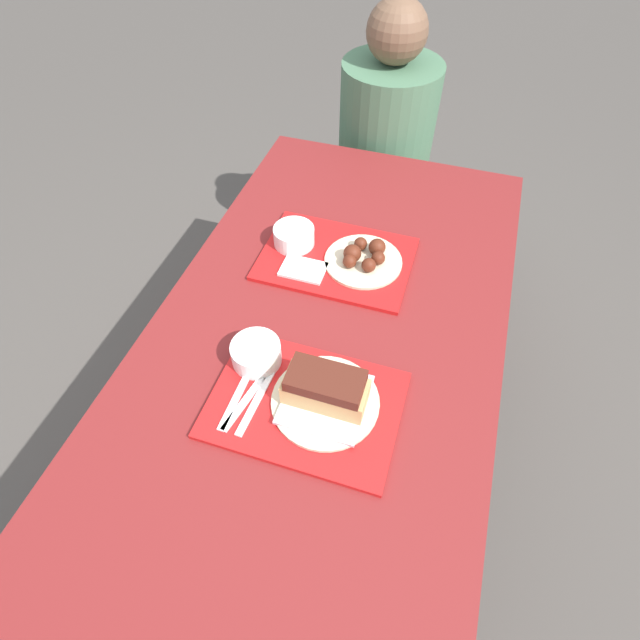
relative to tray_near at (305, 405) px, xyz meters
name	(u,v)px	position (x,y,z in m)	size (l,w,h in m)	color
ground_plane	(321,469)	(-0.02, 0.18, -0.75)	(12.00, 12.00, 0.00)	#4C4742
picnic_table	(321,364)	(-0.02, 0.18, -0.10)	(0.84, 1.68, 0.75)	maroon
picnic_bench_far	(396,207)	(-0.02, 1.24, -0.38)	(0.80, 0.28, 0.44)	maroon
tray_near	(305,405)	(0.00, 0.00, 0.00)	(0.41, 0.29, 0.01)	red
tray_far	(336,259)	(-0.07, 0.46, 0.00)	(0.41, 0.29, 0.01)	red
bowl_coleslaw_near	(256,352)	(-0.14, 0.07, 0.03)	(0.11, 0.11, 0.05)	white
brisket_sandwich_plate	(325,393)	(0.04, 0.02, 0.04)	(0.23, 0.23, 0.10)	beige
plastic_fork_near	(246,399)	(-0.12, -0.03, 0.01)	(0.05, 0.17, 0.00)	white
plastic_knife_near	(256,402)	(-0.10, -0.03, 0.01)	(0.02, 0.17, 0.00)	white
plastic_spoon_near	(237,397)	(-0.14, -0.03, 0.01)	(0.02, 0.17, 0.00)	white
condiment_packet	(303,375)	(-0.03, 0.07, 0.01)	(0.04, 0.03, 0.01)	#3F3F47
bowl_coleslaw_far	(294,235)	(-0.19, 0.48, 0.03)	(0.11, 0.11, 0.05)	white
wings_plate_far	(364,257)	(0.01, 0.46, 0.02)	(0.21, 0.21, 0.06)	beige
napkin_far	(303,269)	(-0.14, 0.38, 0.01)	(0.12, 0.08, 0.01)	white
person_seated_across	(387,123)	(-0.10, 1.24, -0.02)	(0.36, 0.36, 0.71)	#477051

